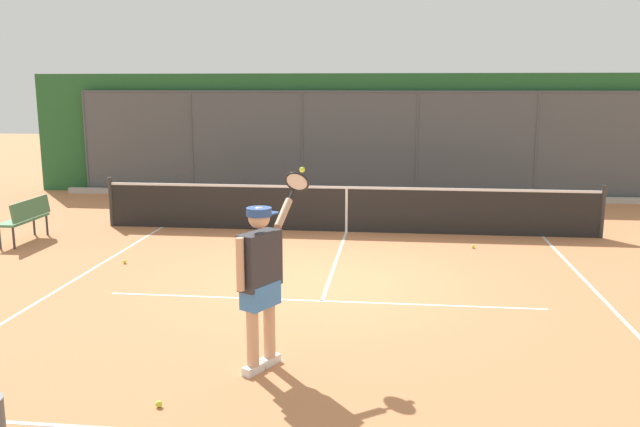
{
  "coord_description": "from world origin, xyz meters",
  "views": [
    {
      "loc": [
        -1.0,
        9.83,
        3.01
      ],
      "look_at": [
        0.16,
        -0.21,
        1.05
      ],
      "focal_mm": 37.12,
      "sensor_mm": 36.0,
      "label": 1
    }
  ],
  "objects": [
    {
      "name": "ground_plane",
      "position": [
        0.0,
        0.0,
        0.0
      ],
      "size": [
        60.0,
        60.0,
        0.0
      ],
      "primitive_type": "plane",
      "color": "#C67A4C"
    },
    {
      "name": "court_line_markings",
      "position": [
        0.0,
        1.27,
        0.0
      ],
      "size": [
        8.04,
        8.35,
        0.01
      ],
      "color": "white",
      "rests_on": "ground"
    },
    {
      "name": "fence_backdrop",
      "position": [
        0.0,
        -8.71,
        1.65
      ],
      "size": [
        18.51,
        1.37,
        3.34
      ],
      "color": "#474C51",
      "rests_on": "ground"
    },
    {
      "name": "tennis_net",
      "position": [
        0.0,
        -3.66,
        0.49
      ],
      "size": [
        10.33,
        0.09,
        1.07
      ],
      "color": "#2D2D2D",
      "rests_on": "ground"
    },
    {
      "name": "tennis_player",
      "position": [
        0.39,
        3.23,
        1.06
      ],
      "size": [
        0.64,
        1.4,
        2.07
      ],
      "rotation": [
        0.0,
        0.0,
        -2.06
      ],
      "color": "silver",
      "rests_on": "ground"
    },
    {
      "name": "tennis_ball_by_sideline",
      "position": [
        1.19,
        4.23,
        0.03
      ],
      "size": [
        0.07,
        0.07,
        0.07
      ],
      "primitive_type": "sphere",
      "color": "#C1D138",
      "rests_on": "ground"
    },
    {
      "name": "tennis_ball_mid_court",
      "position": [
        3.6,
        -0.7,
        0.03
      ],
      "size": [
        0.07,
        0.07,
        0.07
      ],
      "primitive_type": "sphere",
      "color": "#D6E042",
      "rests_on": "ground"
    },
    {
      "name": "tennis_ball_near_baseline",
      "position": [
        -2.48,
        -2.51,
        0.03
      ],
      "size": [
        0.07,
        0.07,
        0.07
      ],
      "primitive_type": "sphere",
      "color": "#D6E042",
      "rests_on": "ground"
    },
    {
      "name": "courtside_bench",
      "position": [
        6.14,
        -2.05,
        0.51
      ],
      "size": [
        0.4,
        1.3,
        0.84
      ],
      "rotation": [
        0.0,
        0.0,
        -1.57
      ],
      "color": "#477A51",
      "rests_on": "ground"
    }
  ]
}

